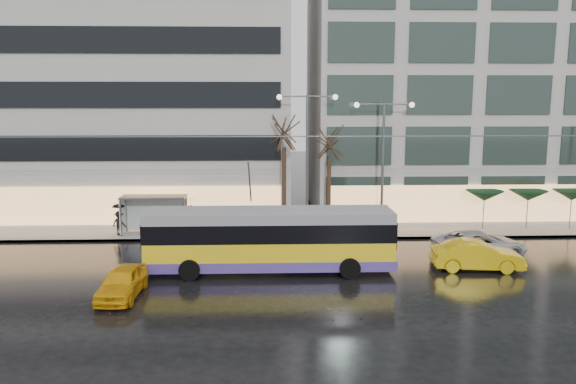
{
  "coord_description": "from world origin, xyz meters",
  "views": [
    {
      "loc": [
        -0.54,
        -25.68,
        8.91
      ],
      "look_at": [
        0.55,
        5.0,
        3.79
      ],
      "focal_mm": 35.0,
      "sensor_mm": 36.0,
      "label": 1
    }
  ],
  "objects_px": {
    "bus_shelter": "(149,206)",
    "trolleybus": "(270,242)",
    "street_lamp_near": "(307,144)",
    "taxi_a": "(122,282)"
  },
  "relations": [
    {
      "from": "trolleybus",
      "to": "taxi_a",
      "type": "relative_size",
      "value": 3.12
    },
    {
      "from": "bus_shelter",
      "to": "taxi_a",
      "type": "distance_m",
      "value": 11.86
    },
    {
      "from": "street_lamp_near",
      "to": "taxi_a",
      "type": "distance_m",
      "value": 15.91
    },
    {
      "from": "trolleybus",
      "to": "taxi_a",
      "type": "height_order",
      "value": "trolleybus"
    },
    {
      "from": "bus_shelter",
      "to": "taxi_a",
      "type": "relative_size",
      "value": 1.03
    },
    {
      "from": "trolleybus",
      "to": "street_lamp_near",
      "type": "distance_m",
      "value": 9.67
    },
    {
      "from": "bus_shelter",
      "to": "trolleybus",
      "type": "bearing_deg",
      "value": -45.85
    },
    {
      "from": "bus_shelter",
      "to": "taxi_a",
      "type": "height_order",
      "value": "bus_shelter"
    },
    {
      "from": "trolleybus",
      "to": "street_lamp_near",
      "type": "relative_size",
      "value": 1.41
    },
    {
      "from": "trolleybus",
      "to": "bus_shelter",
      "type": "distance_m",
      "value": 11.35
    }
  ]
}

